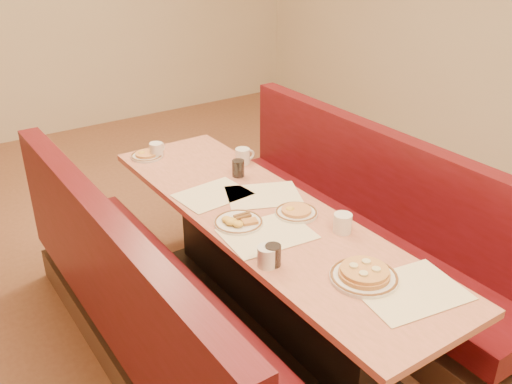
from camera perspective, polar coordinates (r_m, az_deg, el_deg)
ground at (r=3.54m, az=0.80°, el=-12.92°), size 8.00×8.00×0.00m
diner_table at (r=3.32m, az=0.85°, el=-7.92°), size 0.70×2.50×0.75m
booth_left at (r=3.05m, az=-10.78°, el=-12.37°), size 0.55×2.50×1.05m
booth_right at (r=3.73m, az=10.12°, el=-4.39°), size 0.55×2.50×1.05m
placemat_near_left at (r=2.93m, az=1.13°, el=-4.19°), size 0.48×0.38×0.00m
placemat_near_right at (r=2.61m, az=15.16°, el=-9.53°), size 0.50×0.41×0.00m
placemat_far_left at (r=3.33m, az=-4.36°, el=-0.26°), size 0.43×0.33×0.00m
placemat_far_right at (r=3.32m, az=0.74°, el=-0.33°), size 0.51×0.46×0.00m
pancake_plate at (r=2.63m, az=10.76°, el=-8.16°), size 0.31×0.31×0.07m
eggs_plate at (r=3.02m, az=-1.81°, el=-3.00°), size 0.26×0.26×0.05m
extra_plate_mid at (r=3.12m, az=4.04°, el=-2.00°), size 0.23×0.23×0.05m
extra_plate_far at (r=3.90m, az=-10.89°, el=3.63°), size 0.21×0.21×0.04m
coffee_mug_a at (r=2.97m, az=8.69°, el=-3.03°), size 0.13×0.10×0.10m
coffee_mug_b at (r=2.67m, az=1.17°, el=-6.39°), size 0.13×0.09×0.10m
coffee_mug_c at (r=3.73m, az=-1.30°, el=3.65°), size 0.13×0.09×0.10m
coffee_mug_d at (r=3.89m, az=-9.90°, el=4.21°), size 0.12×0.09×0.10m
soda_tumbler_near at (r=2.67m, az=1.70°, el=-6.35°), size 0.08×0.08×0.11m
soda_tumbler_mid at (r=3.55m, az=-1.79°, el=2.38°), size 0.08×0.08×0.11m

